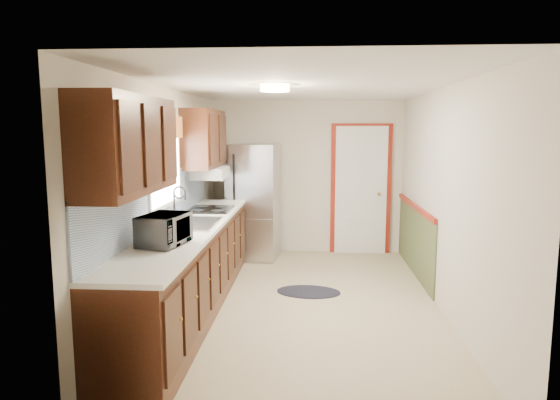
# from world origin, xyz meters

# --- Properties ---
(room_shell) EXTENTS (3.20, 5.20, 2.52)m
(room_shell) POSITION_xyz_m (0.00, 0.00, 1.20)
(room_shell) COLOR tan
(room_shell) RESTS_ON ground
(kitchen_run) EXTENTS (0.63, 4.00, 2.20)m
(kitchen_run) POSITION_xyz_m (-1.24, -0.29, 0.81)
(kitchen_run) COLOR #35170C
(kitchen_run) RESTS_ON ground
(back_wall_trim) EXTENTS (1.12, 2.30, 2.08)m
(back_wall_trim) POSITION_xyz_m (0.99, 2.21, 0.89)
(back_wall_trim) COLOR maroon
(back_wall_trim) RESTS_ON ground
(ceiling_fixture) EXTENTS (0.30, 0.30, 0.06)m
(ceiling_fixture) POSITION_xyz_m (-0.30, -0.20, 2.36)
(ceiling_fixture) COLOR #FFD88C
(ceiling_fixture) RESTS_ON room_shell
(microwave) EXTENTS (0.35, 0.53, 0.33)m
(microwave) POSITION_xyz_m (-1.20, -1.17, 1.11)
(microwave) COLOR white
(microwave) RESTS_ON kitchen_run
(refrigerator) EXTENTS (0.77, 0.75, 1.73)m
(refrigerator) POSITION_xyz_m (-0.80, 2.05, 0.87)
(refrigerator) COLOR #B7B7BC
(refrigerator) RESTS_ON ground
(rug) EXTENTS (0.81, 0.56, 0.01)m
(rug) POSITION_xyz_m (0.06, 0.43, 0.01)
(rug) COLOR black
(rug) RESTS_ON ground
(cooktop) EXTENTS (0.52, 0.63, 0.02)m
(cooktop) POSITION_xyz_m (-1.19, 0.75, 0.95)
(cooktop) COLOR black
(cooktop) RESTS_ON kitchen_run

